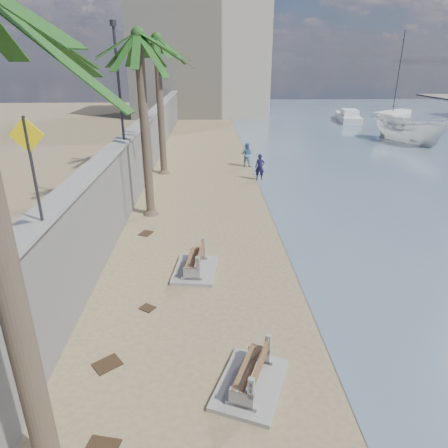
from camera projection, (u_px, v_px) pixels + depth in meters
name	position (u px, v px, depth m)	size (l,w,h in m)	color
ground_plane	(256.00, 380.00, 9.54)	(140.00, 140.00, 0.00)	#8F7A58
seawall	(148.00, 146.00, 27.19)	(0.45, 70.00, 3.50)	gray
wall_cap	(146.00, 119.00, 26.51)	(0.80, 70.00, 0.12)	gray
end_building	(200.00, 62.00, 54.92)	(18.00, 12.00, 14.00)	#B7AA93
bench_near	(251.00, 373.00, 9.24)	(2.08, 2.45, 0.87)	gray
bench_far	(195.00, 262.00, 14.36)	(1.70, 2.30, 0.90)	gray
palm_mid	(138.00, 37.00, 16.90)	(5.00, 5.00, 9.05)	brown
palm_back	(156.00, 40.00, 24.09)	(5.00, 5.00, 9.31)	brown
pedestrian_sign	(30.00, 155.00, 8.80)	(0.78, 0.07, 2.40)	#2D2D33
streetlight	(118.00, 72.00, 17.94)	(0.28, 0.28, 5.12)	#2D2D33
person_a	(260.00, 165.00, 25.32)	(0.69, 0.47, 1.91)	#161233
person_b	(247.00, 153.00, 28.67)	(0.92, 0.71, 1.91)	teal
boat_cruiser	(410.00, 129.00, 36.72)	(2.91, 2.99, 3.42)	silver
yacht_far	(348.00, 118.00, 50.99)	(8.04, 2.25, 1.50)	silver
sailboat_west	(392.00, 113.00, 56.25)	(6.89, 5.87, 10.99)	silver
debris_b	(107.00, 364.00, 10.04)	(0.65, 0.52, 0.03)	#382616
debris_c	(146.00, 233.00, 17.67)	(0.61, 0.49, 0.03)	#382616
debris_d	(147.00, 308.00, 12.32)	(0.44, 0.36, 0.03)	#382616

